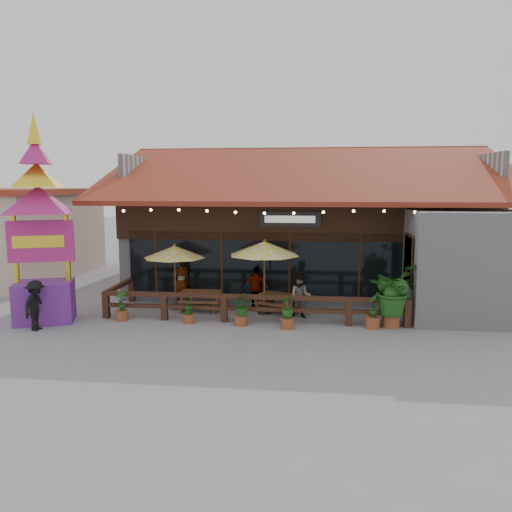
# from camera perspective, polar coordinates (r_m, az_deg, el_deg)

# --- Properties ---
(ground) EXTENTS (100.00, 100.00, 0.00)m
(ground) POSITION_cam_1_polar(r_m,az_deg,el_deg) (16.66, 5.23, -7.28)
(ground) COLOR gray
(ground) RESTS_ON ground
(restaurant_building) EXTENTS (15.50, 14.73, 6.09)m
(restaurant_building) POSITION_cam_1_polar(r_m,az_deg,el_deg) (22.78, 6.35, 2.53)
(restaurant_building) COLOR #B7B8BD
(restaurant_building) RESTS_ON ground
(patio_railing) EXTENTS (10.00, 2.60, 0.92)m
(patio_railing) POSITION_cam_1_polar(r_m,az_deg,el_deg) (16.45, -2.67, -5.24)
(patio_railing) COLOR #422417
(patio_railing) RESTS_ON ground
(umbrella_left) EXTENTS (2.38, 2.38, 2.35)m
(umbrella_left) POSITION_cam_1_polar(r_m,az_deg,el_deg) (17.90, -9.29, 0.43)
(umbrella_left) COLOR brown
(umbrella_left) RESTS_ON ground
(umbrella_right) EXTENTS (2.90, 2.90, 2.60)m
(umbrella_right) POSITION_cam_1_polar(r_m,az_deg,el_deg) (16.95, 0.97, 0.84)
(umbrella_right) COLOR brown
(umbrella_right) RESTS_ON ground
(picnic_table_left) EXTENTS (1.45, 1.26, 0.69)m
(picnic_table_left) POSITION_cam_1_polar(r_m,az_deg,el_deg) (17.85, -6.26, -4.70)
(picnic_table_left) COLOR brown
(picnic_table_left) RESTS_ON ground
(picnic_table_right) EXTENTS (1.75, 1.66, 0.66)m
(picnic_table_right) POSITION_cam_1_polar(r_m,az_deg,el_deg) (17.41, 2.73, -5.05)
(picnic_table_right) COLOR brown
(picnic_table_right) RESTS_ON ground
(thai_sign_tower) EXTENTS (3.38, 3.38, 7.15)m
(thai_sign_tower) POSITION_cam_1_polar(r_m,az_deg,el_deg) (17.23, -23.58, 5.33)
(thai_sign_tower) COLOR #69268B
(thai_sign_tower) RESTS_ON ground
(tropical_plant) EXTENTS (1.87, 1.92, 2.01)m
(tropical_plant) POSITION_cam_1_polar(r_m,az_deg,el_deg) (16.08, 15.30, -3.89)
(tropical_plant) COLOR brown
(tropical_plant) RESTS_ON ground
(diner_a) EXTENTS (0.76, 0.73, 1.76)m
(diner_a) POSITION_cam_1_polar(r_m,az_deg,el_deg) (18.53, -8.55, -2.96)
(diner_a) COLOR #361D11
(diner_a) RESTS_ON ground
(diner_b) EXTENTS (0.76, 0.61, 1.46)m
(diner_b) POSITION_cam_1_polar(r_m,az_deg,el_deg) (16.72, 5.10, -4.64)
(diner_b) COLOR #361D11
(diner_b) RESTS_ON ground
(diner_c) EXTENTS (0.89, 0.43, 1.47)m
(diner_c) POSITION_cam_1_polar(r_m,az_deg,el_deg) (18.13, 0.03, -3.58)
(diner_c) COLOR #361D11
(diner_c) RESTS_ON ground
(pedestrian) EXTENTS (0.67, 1.05, 1.55)m
(pedestrian) POSITION_cam_1_polar(r_m,az_deg,el_deg) (16.69, -23.86, -5.18)
(pedestrian) COLOR black
(pedestrian) RESTS_ON ground
(planter_a) EXTENTS (0.41, 0.41, 1.01)m
(planter_a) POSITION_cam_1_polar(r_m,az_deg,el_deg) (17.01, -15.11, -5.73)
(planter_a) COLOR brown
(planter_a) RESTS_ON ground
(planter_b) EXTENTS (0.36, 0.38, 0.88)m
(planter_b) POSITION_cam_1_polar(r_m,az_deg,el_deg) (16.27, -7.68, -6.25)
(planter_b) COLOR brown
(planter_b) RESTS_ON ground
(planter_c) EXTENTS (0.77, 0.79, 0.98)m
(planter_c) POSITION_cam_1_polar(r_m,az_deg,el_deg) (15.83, -1.74, -6.00)
(planter_c) COLOR brown
(planter_c) RESTS_ON ground
(planter_d) EXTENTS (0.53, 0.53, 1.03)m
(planter_d) POSITION_cam_1_polar(r_m,az_deg,el_deg) (15.53, 3.63, -6.51)
(planter_d) COLOR brown
(planter_d) RESTS_ON ground
(planter_e) EXTENTS (0.45, 0.45, 1.10)m
(planter_e) POSITION_cam_1_polar(r_m,az_deg,el_deg) (15.94, 13.21, -6.46)
(planter_e) COLOR brown
(planter_e) RESTS_ON ground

